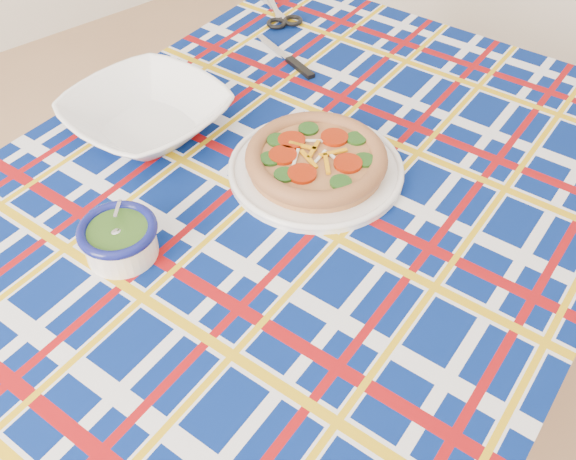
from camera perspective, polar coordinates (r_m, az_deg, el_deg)
floor at (r=1.80m, az=-19.31°, el=-18.52°), size 4.00×4.00×0.00m
dining_table at (r=1.14m, az=-3.18°, el=-2.83°), size 1.86×1.42×0.77m
tablecloth at (r=1.12m, az=-3.23°, el=-1.97°), size 1.90×1.46×0.11m
main_focaccia_plate at (r=1.17m, az=2.52°, el=6.34°), size 0.38×0.38×0.06m
pesto_bowl at (r=1.05m, az=-14.79°, el=-0.60°), size 0.16×0.16×0.08m
serving_bowl at (r=1.30m, az=-12.46°, el=9.96°), size 0.35×0.35×0.07m
table_knife at (r=1.54m, az=-1.13°, el=15.88°), size 0.04×0.23×0.01m
kitchen_scissors at (r=1.71m, az=-1.25°, el=19.17°), size 0.16×0.22×0.02m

